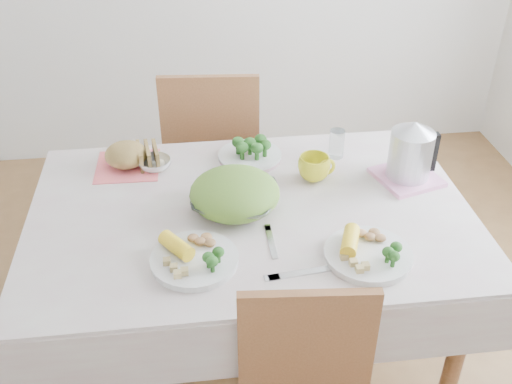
{
  "coord_description": "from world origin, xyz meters",
  "views": [
    {
      "loc": [
        -0.19,
        -1.65,
        1.94
      ],
      "look_at": [
        0.02,
        0.02,
        0.82
      ],
      "focal_mm": 42.0,
      "sensor_mm": 36.0,
      "label": 1
    }
  ],
  "objects": [
    {
      "name": "broccoli_plate",
      "position": [
        0.04,
        0.34,
        0.77
      ],
      "size": [
        0.28,
        0.28,
        0.02
      ],
      "primitive_type": "cylinder",
      "rotation": [
        0.0,
        0.0,
        0.13
      ],
      "color": "beige",
      "rests_on": "tablecloth"
    },
    {
      "name": "pink_tray",
      "position": [
        0.59,
        0.12,
        0.77
      ],
      "size": [
        0.26,
        0.26,
        0.02
      ],
      "primitive_type": "cube",
      "rotation": [
        0.0,
        0.0,
        0.29
      ],
      "color": "pink",
      "rests_on": "tablecloth"
    },
    {
      "name": "electric_kettle",
      "position": [
        0.59,
        0.12,
        0.88
      ],
      "size": [
        0.2,
        0.2,
        0.22
      ],
      "primitive_type": "cylinder",
      "rotation": [
        0.0,
        0.0,
        -0.35
      ],
      "color": "#B2B5BA",
      "rests_on": "pink_tray"
    },
    {
      "name": "yellow_mug",
      "position": [
        0.25,
        0.17,
        0.81
      ],
      "size": [
        0.13,
        0.13,
        0.09
      ],
      "primitive_type": "imported",
      "rotation": [
        0.0,
        0.0,
        0.15
      ],
      "color": "yellow",
      "rests_on": "tablecloth"
    },
    {
      "name": "bread_loaf",
      "position": [
        -0.43,
        0.34,
        0.82
      ],
      "size": [
        0.19,
        0.18,
        0.1
      ],
      "primitive_type": "ellipsoid",
      "rotation": [
        0.0,
        0.0,
        -0.25
      ],
      "color": "olive",
      "rests_on": "napkin"
    },
    {
      "name": "salad_bowl",
      "position": [
        -0.05,
        0.01,
        0.8
      ],
      "size": [
        0.36,
        0.36,
        0.07
      ],
      "primitive_type": "imported",
      "rotation": [
        0.0,
        0.0,
        -0.29
      ],
      "color": "white",
      "rests_on": "tablecloth"
    },
    {
      "name": "floor",
      "position": [
        0.0,
        0.0,
        0.0
      ],
      "size": [
        3.6,
        3.6,
        0.0
      ],
      "primitive_type": "plane",
      "color": "brown",
      "rests_on": "ground"
    },
    {
      "name": "fruit_bowl",
      "position": [
        -0.33,
        0.31,
        0.78
      ],
      "size": [
        0.16,
        0.16,
        0.04
      ],
      "primitive_type": "imported",
      "rotation": [
        0.0,
        0.0,
        0.39
      ],
      "color": "white",
      "rests_on": "tablecloth"
    },
    {
      "name": "chair_far",
      "position": [
        -0.08,
        0.85,
        0.46
      ],
      "size": [
        0.48,
        0.48,
        0.98
      ],
      "primitive_type": "cube",
      "rotation": [
        0.0,
        0.0,
        3.05
      ],
      "color": "brown",
      "rests_on": "floor"
    },
    {
      "name": "dinner_plate_left",
      "position": [
        -0.2,
        -0.25,
        0.77
      ],
      "size": [
        0.33,
        0.33,
        0.02
      ],
      "primitive_type": "cylinder",
      "rotation": [
        0.0,
        0.0,
        0.29
      ],
      "color": "white",
      "rests_on": "tablecloth"
    },
    {
      "name": "dinner_plate_right",
      "position": [
        0.32,
        -0.3,
        0.77
      ],
      "size": [
        0.38,
        0.38,
        0.02
      ],
      "primitive_type": "cylinder",
      "rotation": [
        0.0,
        0.0,
        -0.71
      ],
      "color": "white",
      "rests_on": "tablecloth"
    },
    {
      "name": "dining_table",
      "position": [
        0.0,
        0.0,
        0.38
      ],
      "size": [
        1.4,
        0.9,
        0.75
      ],
      "primitive_type": "cube",
      "color": "brown",
      "rests_on": "floor"
    },
    {
      "name": "tablecloth",
      "position": [
        0.0,
        0.0,
        0.76
      ],
      "size": [
        1.5,
        1.0,
        0.01
      ],
      "primitive_type": "cube",
      "color": "beige",
      "rests_on": "dining_table"
    },
    {
      "name": "knife",
      "position": [
        0.12,
        -0.34,
        0.76
      ],
      "size": [
        0.22,
        0.05,
        0.0
      ],
      "primitive_type": "cube",
      "rotation": [
        0.0,
        0.0,
        1.68
      ],
      "color": "silver",
      "rests_on": "tablecloth"
    },
    {
      "name": "fork_right",
      "position": [
        0.04,
        -0.18,
        0.76
      ],
      "size": [
        0.02,
        0.17,
        0.0
      ],
      "primitive_type": "cube",
      "rotation": [
        0.0,
        0.0,
        0.0
      ],
      "color": "silver",
      "rests_on": "tablecloth"
    },
    {
      "name": "napkin",
      "position": [
        -0.43,
        0.34,
        0.76
      ],
      "size": [
        0.24,
        0.24,
        0.0
      ],
      "primitive_type": "cube",
      "rotation": [
        0.0,
        0.0,
        -0.02
      ],
      "color": "#ED6165",
      "rests_on": "tablecloth"
    },
    {
      "name": "glass_tumbler",
      "position": [
        0.37,
        0.32,
        0.83
      ],
      "size": [
        0.08,
        0.08,
        0.11
      ],
      "primitive_type": "cylinder",
      "rotation": [
        0.0,
        0.0,
        -0.38
      ],
      "color": "white",
      "rests_on": "tablecloth"
    }
  ]
}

